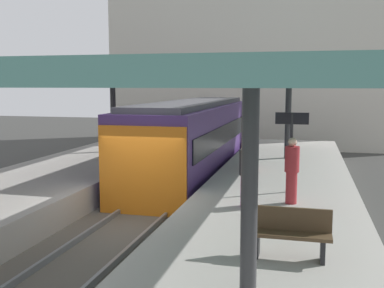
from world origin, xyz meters
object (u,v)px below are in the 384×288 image
Objects in this scene: platform_bench at (290,232)px; passenger_near_bench at (292,170)px; commuter_train at (193,139)px; litter_bin at (250,158)px; platform_sign at (292,134)px; passenger_mid_platform at (246,173)px.

passenger_near_bench reaches higher than platform_bench.
commuter_train is 15.34× the size of litter_bin.
commuter_train is 3.61m from litter_bin.
passenger_near_bench is at bearing -86.91° from platform_sign.
passenger_near_bench is at bearing -58.15° from commuter_train.
commuter_train is 11.38m from platform_bench.
commuter_train is 7.60× the size of passenger_mid_platform.
passenger_mid_platform is at bearing -118.22° from platform_sign.
platform_sign is 1.49m from passenger_near_bench.
passenger_near_bench is (4.22, -6.79, 0.14)m from commuter_train.
commuter_train is 6.96m from platform_sign.
platform_sign is 1.37× the size of passenger_mid_platform.
passenger_mid_platform is (-1.16, 3.17, 0.37)m from platform_bench.
passenger_near_bench is (1.56, -4.37, 0.46)m from litter_bin.
platform_sign is 2.76× the size of litter_bin.
passenger_mid_platform is at bearing -84.22° from litter_bin.
commuter_train is at bearing 121.85° from passenger_near_bench.
litter_bin is 0.48× the size of passenger_near_bench.
passenger_mid_platform is at bearing -151.75° from passenger_near_bench.
commuter_train reaches higher than passenger_mid_platform.
passenger_near_bench is at bearing 28.25° from passenger_mid_platform.
passenger_mid_platform is (0.50, -4.93, 0.44)m from litter_bin.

